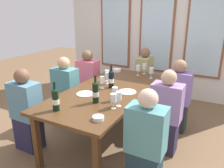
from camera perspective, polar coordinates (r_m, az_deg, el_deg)
ground_plane at (r=3.42m, az=-0.81°, el=-13.14°), size 12.00×12.00×0.00m
back_wall_with_windows at (r=4.85m, az=11.45°, el=14.18°), size 4.20×0.10×2.90m
dining_table at (r=3.12m, az=-0.87°, el=-2.63°), size 1.00×2.15×0.74m
white_plate_0 at (r=2.94m, az=-6.80°, el=-2.50°), size 0.23×0.23×0.01m
white_plate_1 at (r=3.00m, az=3.93°, el=-1.99°), size 0.24×0.24×0.01m
wine_bottle_0 at (r=2.50m, az=-14.21°, el=-3.83°), size 0.08×0.08×0.33m
wine_bottle_1 at (r=3.13m, az=-0.21°, el=1.29°), size 0.08×0.08×0.33m
wine_bottle_2 at (r=2.63m, az=-4.21°, el=-2.06°), size 0.08×0.08×0.34m
tasting_bowl_0 at (r=3.97m, az=1.20°, el=3.57°), size 0.15×0.15×0.05m
tasting_bowl_1 at (r=2.27m, az=-3.53°, el=-8.67°), size 0.12×0.12×0.04m
wine_glass_0 at (r=3.74m, az=6.66°, el=3.94°), size 0.07×0.07×0.17m
wine_glass_1 at (r=3.09m, az=-2.50°, el=0.98°), size 0.07×0.07×0.17m
wine_glass_2 at (r=3.61m, az=9.99°, el=3.25°), size 0.07×0.07×0.17m
wine_glass_3 at (r=2.68m, az=0.72°, el=-1.99°), size 0.07×0.07×0.17m
wine_glass_4 at (r=3.29m, az=-1.04°, el=2.10°), size 0.07×0.07×0.17m
wine_glass_5 at (r=2.48m, az=0.36°, el=-3.73°), size 0.07×0.07×0.17m
wine_glass_6 at (r=3.41m, az=-1.28°, el=2.68°), size 0.07×0.07×0.17m
wine_glass_7 at (r=3.85m, az=8.27°, el=4.32°), size 0.07×0.07×0.17m
wine_glass_8 at (r=2.53m, az=1.73°, el=-3.22°), size 0.07×0.07×0.17m
seated_person_0 at (r=3.12m, az=-20.93°, el=-6.78°), size 0.38×0.24×1.11m
seated_person_1 at (r=2.32m, az=8.54°, el=-14.98°), size 0.38×0.24×1.11m
seated_person_2 at (r=3.63m, az=-11.71°, el=-2.28°), size 0.38×0.24×1.11m
seated_person_3 at (r=2.95m, az=13.55°, el=-7.52°), size 0.38×0.24×1.11m
seated_person_4 at (r=4.11m, az=-6.10°, el=0.51°), size 0.38×0.24×1.11m
seated_person_5 at (r=3.51m, az=16.23°, el=-3.38°), size 0.38×0.24×1.11m
seated_person_6 at (r=4.40m, az=8.13°, el=1.64°), size 0.24×0.38×1.11m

